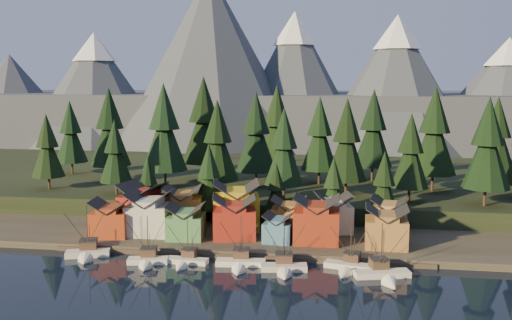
% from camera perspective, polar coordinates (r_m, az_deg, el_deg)
% --- Properties ---
extents(ground, '(500.00, 500.00, 0.00)m').
position_cam_1_polar(ground, '(106.33, -3.41, -12.29)').
color(ground, black).
rests_on(ground, ground).
extents(shore_strip, '(400.00, 50.00, 1.50)m').
position_cam_1_polar(shore_strip, '(143.69, 0.03, -6.58)').
color(shore_strip, '#332D25').
rests_on(shore_strip, ground).
extents(hillside, '(420.00, 100.00, 6.00)m').
position_cam_1_polar(hillside, '(191.66, 2.36, -2.23)').
color(hillside, black).
rests_on(hillside, ground).
extents(dock, '(80.00, 4.00, 1.00)m').
position_cam_1_polar(dock, '(121.48, -1.72, -9.43)').
color(dock, '#494034').
rests_on(dock, ground).
extents(mountain_ridge, '(560.00, 190.00, 90.00)m').
position_cam_1_polar(mountain_ridge, '(312.28, 4.25, 5.92)').
color(mountain_ridge, '#4C5362').
rests_on(mountain_ridge, ground).
extents(boat_0, '(9.77, 10.42, 12.14)m').
position_cam_1_polar(boat_0, '(125.40, -16.56, -8.27)').
color(boat_0, silver).
rests_on(boat_0, ground).
extents(boat_1, '(8.71, 9.29, 10.88)m').
position_cam_1_polar(boat_1, '(118.12, -10.84, -9.22)').
color(boat_1, silver).
rests_on(boat_1, ground).
extents(boat_2, '(8.87, 9.57, 9.81)m').
position_cam_1_polar(boat_2, '(117.00, -7.07, -9.49)').
color(boat_2, silver).
rests_on(boat_2, ground).
extents(boat_3, '(10.35, 11.13, 11.09)m').
position_cam_1_polar(boat_3, '(114.66, -1.60, -9.69)').
color(boat_3, white).
rests_on(boat_3, ground).
extents(boat_4, '(9.51, 10.12, 11.39)m').
position_cam_1_polar(boat_4, '(111.91, 2.84, -10.03)').
color(boat_4, beige).
rests_on(boat_4, ground).
extents(boat_5, '(10.58, 11.14, 10.56)m').
position_cam_1_polar(boat_5, '(114.17, 9.25, -9.94)').
color(boat_5, silver).
rests_on(boat_5, ground).
extents(boat_6, '(11.22, 11.76, 11.32)m').
position_cam_1_polar(boat_6, '(110.70, 12.70, -10.53)').
color(boat_6, silver).
rests_on(boat_6, ground).
extents(house_front_0, '(9.20, 8.80, 8.36)m').
position_cam_1_polar(house_front_0, '(134.97, -14.35, -5.54)').
color(house_front_0, '#953517').
rests_on(house_front_0, shore_strip).
extents(house_front_1, '(9.99, 9.61, 10.00)m').
position_cam_1_polar(house_front_1, '(134.21, -10.61, -5.12)').
color(house_front_1, beige).
rests_on(house_front_1, shore_strip).
extents(house_front_2, '(8.62, 8.68, 7.80)m').
position_cam_1_polar(house_front_2, '(129.69, -7.03, -6.03)').
color(house_front_2, '#47834A').
rests_on(house_front_2, shore_strip).
extents(house_front_3, '(11.10, 10.76, 9.62)m').
position_cam_1_polar(house_front_3, '(129.30, -2.20, -5.58)').
color(house_front_3, maroon).
rests_on(house_front_3, shore_strip).
extents(house_front_4, '(6.83, 7.27, 6.34)m').
position_cam_1_polar(house_front_4, '(126.35, 2.27, -6.70)').
color(house_front_4, teal).
rests_on(house_front_4, shore_strip).
extents(house_front_5, '(9.94, 9.06, 10.31)m').
position_cam_1_polar(house_front_5, '(126.16, 6.09, -5.79)').
color(house_front_5, maroon).
rests_on(house_front_5, shore_strip).
extents(house_front_6, '(9.01, 8.53, 8.82)m').
position_cam_1_polar(house_front_6, '(125.32, 12.91, -6.41)').
color(house_front_6, olive).
rests_on(house_front_6, shore_strip).
extents(house_back_0, '(11.44, 11.14, 10.60)m').
position_cam_1_polar(house_back_0, '(142.01, -11.26, -4.29)').
color(house_back_0, maroon).
rests_on(house_back_0, shore_strip).
extents(house_back_1, '(10.11, 10.21, 9.91)m').
position_cam_1_polar(house_back_1, '(140.13, -7.31, -4.52)').
color(house_back_1, '#9F6328').
rests_on(house_back_1, shore_strip).
extents(house_back_2, '(12.65, 11.96, 11.48)m').
position_cam_1_polar(house_back_2, '(136.61, -2.00, -4.42)').
color(house_back_2, gold).
rests_on(house_back_2, shore_strip).
extents(house_back_3, '(8.04, 7.15, 8.17)m').
position_cam_1_polar(house_back_3, '(134.41, 3.31, -5.40)').
color(house_back_3, '#A76B2B').
rests_on(house_back_3, shore_strip).
extents(house_back_4, '(9.82, 9.57, 9.02)m').
position_cam_1_polar(house_back_4, '(135.40, 7.73, -5.17)').
color(house_back_4, silver).
rests_on(house_back_4, shore_strip).
extents(house_back_5, '(9.02, 9.10, 8.87)m').
position_cam_1_polar(house_back_5, '(134.72, 13.13, -5.41)').
color(house_back_5, '#AD803D').
rests_on(house_back_5, shore_strip).
extents(tree_hill_0, '(9.31, 9.31, 21.68)m').
position_cam_1_polar(tree_hill_0, '(172.28, -20.14, 1.14)').
color(tree_hill_0, '#332319').
rests_on(tree_hill_0, hillside).
extents(tree_hill_1, '(12.42, 12.42, 28.94)m').
position_cam_1_polar(tree_hill_1, '(180.89, -14.41, 2.94)').
color(tree_hill_1, '#332319').
rests_on(tree_hill_1, hillside).
extents(tree_hill_2, '(8.83, 8.83, 20.57)m').
position_cam_1_polar(tree_hill_2, '(159.15, -13.89, 0.65)').
color(tree_hill_2, '#332319').
rests_on(tree_hill_2, hillside).
extents(tree_hill_3, '(12.99, 12.99, 30.26)m').
position_cam_1_polar(tree_hill_3, '(166.29, -9.16, 2.92)').
color(tree_hill_3, '#332319').
rests_on(tree_hill_3, hillside).
extents(tree_hill_4, '(13.86, 13.86, 32.28)m').
position_cam_1_polar(tree_hill_4, '(178.35, -5.22, 3.68)').
color(tree_hill_4, '#332319').
rests_on(tree_hill_4, hillside).
extents(tree_hill_5, '(11.14, 11.14, 25.96)m').
position_cam_1_polar(tree_hill_5, '(152.12, -3.86, 1.66)').
color(tree_hill_5, '#332319').
rests_on(tree_hill_5, hillside).
extents(tree_hill_6, '(11.96, 11.96, 27.87)m').
position_cam_1_polar(tree_hill_6, '(165.17, 0.01, 2.53)').
color(tree_hill_6, '#332319').
rests_on(tree_hill_6, hillside).
extents(tree_hill_7, '(10.35, 10.35, 24.11)m').
position_cam_1_polar(tree_hill_7, '(147.31, 2.82, 1.07)').
color(tree_hill_7, '#332319').
rests_on(tree_hill_7, hillside).
extents(tree_hill_8, '(11.30, 11.30, 26.32)m').
position_cam_1_polar(tree_hill_8, '(170.39, 6.37, 2.36)').
color(tree_hill_8, '#332319').
rests_on(tree_hill_8, hillside).
extents(tree_hill_9, '(11.31, 11.31, 26.35)m').
position_cam_1_polar(tree_hill_9, '(153.30, 9.06, 1.71)').
color(tree_hill_9, '#332319').
rests_on(tree_hill_9, hillside).
extents(tree_hill_10, '(12.19, 12.19, 28.39)m').
position_cam_1_polar(tree_hill_10, '(178.28, 11.65, 2.86)').
color(tree_hill_10, '#332319').
rests_on(tree_hill_10, hillside).
extents(tree_hill_11, '(9.78, 9.78, 22.77)m').
position_cam_1_polar(tree_hill_11, '(149.45, 15.19, 0.61)').
color(tree_hill_11, '#332319').
rests_on(tree_hill_11, hillside).
extents(tree_hill_12, '(12.64, 12.64, 29.44)m').
position_cam_1_polar(tree_hill_12, '(165.88, 17.40, 2.49)').
color(tree_hill_12, '#332319').
rests_on(tree_hill_12, hillside).
extents(tree_hill_13, '(11.63, 11.63, 27.09)m').
position_cam_1_polar(tree_hill_13, '(150.28, 22.14, 1.25)').
color(tree_hill_13, '#332319').
rests_on(tree_hill_13, hillside).
extents(tree_hill_14, '(11.38, 11.38, 26.52)m').
position_cam_1_polar(tree_hill_14, '(175.39, 22.92, 1.98)').
color(tree_hill_14, '#332319').
rests_on(tree_hill_14, hillside).
extents(tree_hill_15, '(12.72, 12.72, 29.63)m').
position_cam_1_polar(tree_hill_15, '(181.31, 2.10, 3.31)').
color(tree_hill_15, '#332319').
rests_on(tree_hill_15, hillside).
extents(tree_hill_16, '(10.51, 10.51, 24.48)m').
position_cam_1_polar(tree_hill_16, '(197.77, -18.03, 2.49)').
color(tree_hill_16, '#332319').
rests_on(tree_hill_16, hillside).
extents(tree_shore_0, '(6.85, 6.85, 15.95)m').
position_cam_1_polar(tree_shore_0, '(148.50, -10.72, -2.51)').
color(tree_shore_0, '#332319').
rests_on(tree_shore_0, shore_strip).
extents(tree_shore_1, '(8.53, 8.53, 19.88)m').
position_cam_1_polar(tree_shore_1, '(143.56, -4.71, -1.88)').
color(tree_shore_1, '#332319').
rests_on(tree_shore_1, shore_strip).
extents(tree_shore_2, '(6.58, 6.58, 15.32)m').
position_cam_1_polar(tree_shore_2, '(141.01, 2.04, -3.07)').
color(tree_shore_2, '#332319').
rests_on(tree_shore_2, shore_strip).
extents(tree_shore_3, '(7.33, 7.33, 17.09)m').
position_cam_1_polar(tree_shore_3, '(139.87, 7.75, -2.82)').
color(tree_shore_3, '#332319').
rests_on(tree_shore_3, shore_strip).
extents(tree_shore_4, '(8.04, 8.04, 18.73)m').
position_cam_1_polar(tree_shore_4, '(139.99, 12.68, -2.56)').
color(tree_shore_4, '#332319').
rests_on(tree_shore_4, shore_strip).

